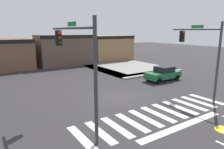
# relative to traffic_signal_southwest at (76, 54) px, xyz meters

# --- Properties ---
(ground_plane) EXTENTS (120.00, 120.00, 0.00)m
(ground_plane) POSITION_rel_traffic_signal_southwest_xyz_m (5.11, 3.33, -4.18)
(ground_plane) COLOR #302D30
(crosswalk_near) EXTENTS (11.50, 2.98, 0.01)m
(crosswalk_near) POSITION_rel_traffic_signal_southwest_xyz_m (5.11, -1.17, -4.18)
(crosswalk_near) COLOR silver
(crosswalk_near) RESTS_ON ground_plane
(curb_corner_northeast) EXTENTS (10.00, 10.60, 0.15)m
(curb_corner_northeast) POSITION_rel_traffic_signal_southwest_xyz_m (13.60, 12.75, -4.10)
(curb_corner_northeast) COLOR gray
(curb_corner_northeast) RESTS_ON ground_plane
(storefront_row) EXTENTS (24.79, 6.79, 4.76)m
(storefront_row) POSITION_rel_traffic_signal_southwest_xyz_m (7.72, 22.41, -1.90)
(storefront_row) COLOR brown
(storefront_row) RESTS_ON ground_plane
(traffic_signal_southwest) EXTENTS (0.32, 5.77, 6.06)m
(traffic_signal_southwest) POSITION_rel_traffic_signal_southwest_xyz_m (0.00, 0.00, 0.00)
(traffic_signal_southwest) COLOR #383A3D
(traffic_signal_southwest) RESTS_ON ground_plane
(traffic_signal_southeast) EXTENTS (0.32, 4.52, 6.08)m
(traffic_signal_southeast) POSITION_rel_traffic_signal_southwest_xyz_m (10.59, -0.33, -0.07)
(traffic_signal_southeast) COLOR #383A3D
(traffic_signal_southeast) RESTS_ON ground_plane
(car_green) EXTENTS (4.13, 1.76, 1.57)m
(car_green) POSITION_rel_traffic_signal_southwest_xyz_m (12.46, 5.20, -3.40)
(car_green) COLOR #1E6638
(car_green) RESTS_ON ground_plane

